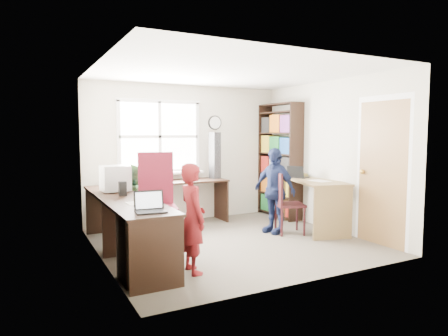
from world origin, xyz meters
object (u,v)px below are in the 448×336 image
l_desk (148,225)px  bookshelf (280,163)px  swivel_chair (157,208)px  cd_tower (215,155)px  person_navy (274,190)px  laptop_right (297,175)px  right_desk (314,193)px  wooden_chair (285,201)px  potted_plant (158,173)px  crt_monitor (115,178)px  laptop_left (150,207)px  person_green (133,202)px  person_red (192,218)px

l_desk → bookshelf: (2.96, 1.47, 0.55)m
swivel_chair → cd_tower: cd_tower is taller
l_desk → person_navy: bearing=12.8°
swivel_chair → laptop_right: (2.51, 0.21, 0.30)m
right_desk → wooden_chair: 0.60m
wooden_chair → potted_plant: (-1.60, 1.38, 0.38)m
crt_monitor → cd_tower: 2.11m
swivel_chair → l_desk: bearing=-106.1°
wooden_chair → laptop_left: (-2.46, -1.02, 0.28)m
bookshelf → wooden_chair: 1.39m
wooden_chair → laptop_right: laptop_right is taller
right_desk → potted_plant: (-2.20, 1.34, 0.30)m
crt_monitor → laptop_left: 1.60m
wooden_chair → potted_plant: 2.15m
wooden_chair → cd_tower: (-0.53, 1.40, 0.65)m
l_desk → laptop_left: (-0.18, -0.67, 0.34)m
cd_tower → l_desk: bearing=-153.0°
laptop_right → person_green: person_green is taller
bookshelf → person_red: bookshelf is taller
swivel_chair → person_red: swivel_chair is taller
right_desk → swivel_chair: bearing=-166.2°
l_desk → right_desk: right_desk is taller
bookshelf → person_navy: 1.30m
person_green → person_navy: (2.07, -0.58, 0.11)m
potted_plant → laptop_left: bearing=-109.7°
swivel_chair → person_green: 0.59m
swivel_chair → cd_tower: size_ratio=1.57×
laptop_left → potted_plant: bearing=76.9°
swivel_chair → laptop_left: swivel_chair is taller
laptop_right → potted_plant: (-2.10, 1.02, 0.03)m
swivel_chair → person_navy: (1.90, -0.01, 0.11)m
right_desk → potted_plant: potted_plant is taller
bookshelf → swivel_chair: size_ratio=1.62×
wooden_chair → person_navy: size_ratio=0.71×
wooden_chair → person_red: size_ratio=0.77×
person_navy → laptop_left: bearing=-78.7°
laptop_right → potted_plant: size_ratio=1.33×
laptop_left → person_red: 0.55m
potted_plant → wooden_chair: bearing=-40.8°
l_desk → person_navy: size_ratio=2.21×
right_desk → person_red: size_ratio=1.24×
l_desk → cd_tower: cd_tower is taller
laptop_left → cd_tower: (1.93, 2.42, 0.36)m
right_desk → cd_tower: size_ratio=1.85×
swivel_chair → person_green: (-0.17, 0.57, -0.00)m
person_red → l_desk: bearing=30.4°
person_navy → laptop_right: bearing=94.9°
swivel_chair → laptop_left: 1.28m
laptop_right → potted_plant: potted_plant is taller
laptop_left → potted_plant: (0.86, 2.40, 0.09)m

